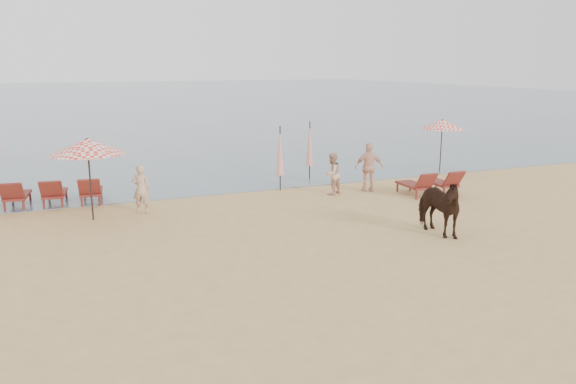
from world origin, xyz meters
name	(u,v)px	position (x,y,z in m)	size (l,w,h in m)	color
ground	(382,294)	(0.00, 0.00, 0.00)	(120.00, 120.00, 0.00)	tan
sea	(94,96)	(0.00, 80.00, 0.00)	(160.00, 140.00, 0.06)	#51606B
lounger_cluster_left	(35,193)	(-6.69, 10.61, 0.46)	(4.36, 2.26, 0.66)	maroon
lounger_cluster_right	(431,183)	(6.40, 7.02, 0.45)	(1.89, 1.82, 0.65)	maroon
umbrella_open_left_a	(88,146)	(-5.06, 8.24, 2.24)	(2.19, 2.19, 2.50)	black
umbrella_open_right	(442,124)	(9.60, 10.66, 2.07)	(1.89, 1.89, 2.30)	black
umbrella_closed_left	(280,151)	(1.70, 9.82, 1.48)	(0.29, 0.29, 2.40)	black
umbrella_closed_right	(310,144)	(3.57, 11.28, 1.46)	(0.29, 0.29, 2.37)	black
cow	(436,206)	(3.59, 3.02, 0.81)	(0.87, 1.91, 1.61)	black
beachgoer_left	(141,189)	(-3.55, 8.50, 0.78)	(0.57, 0.37, 1.55)	tan
beachgoer_right_a	(332,174)	(3.18, 8.50, 0.76)	(0.74, 0.58, 1.52)	tan
beachgoer_right_b	(369,167)	(4.67, 8.43, 0.90)	(1.05, 0.44, 1.80)	#E4A78E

